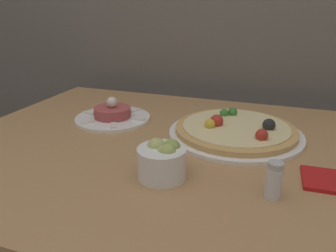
{
  "coord_description": "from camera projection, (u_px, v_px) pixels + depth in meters",
  "views": [
    {
      "loc": [
        0.22,
        -0.29,
        1.09
      ],
      "look_at": [
        -0.04,
        0.46,
        0.79
      ],
      "focal_mm": 35.0,
      "sensor_mm": 36.0,
      "label": 1
    }
  ],
  "objects": [
    {
      "name": "pizza_plate",
      "position": [
        235.0,
        130.0,
        0.88
      ],
      "size": [
        0.36,
        0.36,
        0.06
      ],
      "color": "white",
      "rests_on": "dining_table"
    },
    {
      "name": "small_bowl",
      "position": [
        162.0,
        160.0,
        0.67
      ],
      "size": [
        0.1,
        0.1,
        0.08
      ],
      "color": "white",
      "rests_on": "dining_table"
    },
    {
      "name": "salt_shaker",
      "position": [
        274.0,
        180.0,
        0.6
      ],
      "size": [
        0.03,
        0.03,
        0.07
      ],
      "color": "silver",
      "rests_on": "dining_table"
    },
    {
      "name": "tartare_plate",
      "position": [
        113.0,
        115.0,
        1.0
      ],
      "size": [
        0.23,
        0.23,
        0.07
      ],
      "color": "white",
      "rests_on": "dining_table"
    },
    {
      "name": "dining_table",
      "position": [
        181.0,
        180.0,
        0.86
      ],
      "size": [
        1.2,
        0.87,
        0.75
      ],
      "color": "#AD7F51",
      "rests_on": "ground_plane"
    }
  ]
}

